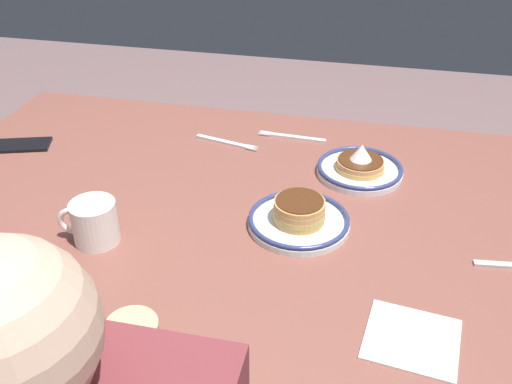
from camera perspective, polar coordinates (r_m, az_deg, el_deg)
name	(u,v)px	position (r m, az deg, el deg)	size (l,w,h in m)	color
dining_table	(226,239)	(1.34, -3.01, -4.71)	(1.48, 1.00, 0.73)	brown
plate_near_main	(360,167)	(1.41, 10.26, 2.43)	(0.21, 0.21, 0.08)	white
plate_center_pancakes	(299,217)	(1.21, 4.28, -2.53)	(0.21, 0.21, 0.06)	white
coffee_mug	(94,222)	(1.19, -15.80, -2.86)	(0.12, 0.09, 0.09)	white
cell_phone	(22,145)	(1.64, -22.20, 4.32)	(0.14, 0.07, 0.01)	black
paper_napkin	(412,339)	(1.01, 15.19, -13.88)	(0.15, 0.14, 0.00)	white
fork_near	(227,142)	(1.54, -2.94, 4.94)	(0.18, 0.06, 0.01)	silver
fork_far	(291,137)	(1.56, 3.54, 5.48)	(0.19, 0.03, 0.01)	silver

